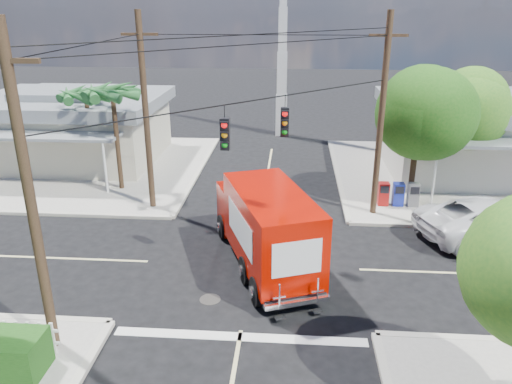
# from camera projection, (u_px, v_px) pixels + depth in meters

# --- Properties ---
(ground) EXTENTS (120.00, 120.00, 0.00)m
(ground) POSITION_uv_depth(u_px,v_px,m) (252.00, 265.00, 18.74)
(ground) COLOR black
(ground) RESTS_ON ground
(sidewalk_ne) EXTENTS (14.12, 14.12, 0.14)m
(sidewalk_ne) POSITION_uv_depth(u_px,v_px,m) (460.00, 177.00, 28.08)
(sidewalk_ne) COLOR #9B968C
(sidewalk_ne) RESTS_ON ground
(sidewalk_nw) EXTENTS (14.12, 14.12, 0.14)m
(sidewalk_nw) POSITION_uv_depth(u_px,v_px,m) (85.00, 168.00, 29.63)
(sidewalk_nw) COLOR #9B968C
(sidewalk_nw) RESTS_ON ground
(road_markings) EXTENTS (32.00, 32.00, 0.01)m
(road_markings) POSITION_uv_depth(u_px,v_px,m) (248.00, 286.00, 17.36)
(road_markings) COLOR beige
(road_markings) RESTS_ON ground
(building_ne) EXTENTS (11.80, 10.20, 4.50)m
(building_ne) POSITION_uv_depth(u_px,v_px,m) (490.00, 134.00, 28.18)
(building_ne) COLOR beige
(building_ne) RESTS_ON sidewalk_ne
(building_nw) EXTENTS (10.80, 10.20, 4.30)m
(building_nw) POSITION_uv_depth(u_px,v_px,m) (73.00, 126.00, 30.42)
(building_nw) COLOR beige
(building_nw) RESTS_ON sidewalk_nw
(radio_tower) EXTENTS (0.80, 0.80, 17.00)m
(radio_tower) POSITION_uv_depth(u_px,v_px,m) (282.00, 57.00, 35.34)
(radio_tower) COLOR silver
(radio_tower) RESTS_ON ground
(tree_ne_front) EXTENTS (4.21, 4.14, 6.66)m
(tree_ne_front) POSITION_uv_depth(u_px,v_px,m) (421.00, 107.00, 22.83)
(tree_ne_front) COLOR #422D1C
(tree_ne_front) RESTS_ON sidewalk_ne
(tree_ne_back) EXTENTS (3.77, 3.66, 5.82)m
(tree_ne_back) POSITION_uv_depth(u_px,v_px,m) (462.00, 111.00, 24.90)
(tree_ne_back) COLOR #422D1C
(tree_ne_back) RESTS_ON sidewalk_ne
(palm_nw_front) EXTENTS (3.01, 3.08, 5.59)m
(palm_nw_front) POSITION_uv_depth(u_px,v_px,m) (112.00, 94.00, 24.47)
(palm_nw_front) COLOR #422D1C
(palm_nw_front) RESTS_ON sidewalk_nw
(palm_nw_back) EXTENTS (3.01, 3.08, 5.19)m
(palm_nw_back) POSITION_uv_depth(u_px,v_px,m) (86.00, 96.00, 26.14)
(palm_nw_back) COLOR #422D1C
(palm_nw_back) RESTS_ON sidewalk_nw
(utility_poles) EXTENTS (12.00, 10.68, 9.00)m
(utility_poles) POSITION_uv_depth(u_px,v_px,m) (213.00, 133.00, 18.69)
(utility_poles) COLOR #473321
(utility_poles) RESTS_ON ground
(vending_boxes) EXTENTS (1.90, 0.50, 1.10)m
(vending_boxes) POSITION_uv_depth(u_px,v_px,m) (398.00, 194.00, 23.81)
(vending_boxes) COLOR #A51110
(vending_boxes) RESTS_ON sidewalk_ne
(delivery_truck) EXTENTS (4.49, 7.52, 3.14)m
(delivery_truck) POSITION_uv_depth(u_px,v_px,m) (266.00, 226.00, 18.23)
(delivery_truck) COLOR black
(delivery_truck) RESTS_ON ground
(parked_car) EXTENTS (6.75, 4.78, 1.71)m
(parked_car) POSITION_uv_depth(u_px,v_px,m) (490.00, 219.00, 20.68)
(parked_car) COLOR silver
(parked_car) RESTS_ON ground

